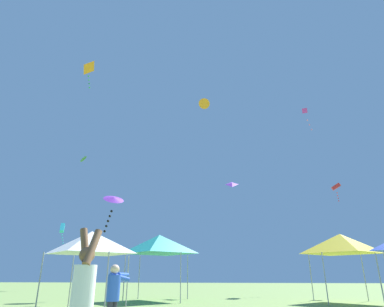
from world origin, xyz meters
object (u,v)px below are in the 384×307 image
person_watcher_blue (114,293)px  canopy_tent_yellow (341,244)px  canopy_tent_white (91,242)px  kite_cyan_box (62,229)px  canopy_tent_teal (159,244)px  kite_magenta_box (305,111)px  kite_red_box (336,187)px  kite_orange_delta (204,103)px  kite_orange_diamond (89,69)px  kite_purple_delta (113,200)px  kite_lime_delta (83,159)px  person_flyer_white (83,293)px  kite_purple_diamond (232,184)px

person_watcher_blue → canopy_tent_yellow: size_ratio=0.46×
canopy_tent_white → kite_cyan_box: bearing=120.8°
canopy_tent_teal → kite_magenta_box: size_ratio=1.18×
canopy_tent_teal → canopy_tent_yellow: bearing=-2.6°
kite_red_box → kite_orange_delta: kite_orange_delta is taller
kite_orange_delta → kite_orange_diamond: kite_orange_diamond is taller
kite_magenta_box → canopy_tent_teal: bearing=-132.2°
person_watcher_blue → kite_purple_delta: 14.72m
person_watcher_blue → kite_lime_delta: size_ratio=1.71×
person_flyer_white → kite_orange_diamond: bearing=117.7°
kite_red_box → kite_purple_delta: kite_red_box is taller
kite_lime_delta → kite_orange_diamond: kite_orange_diamond is taller
canopy_tent_yellow → kite_orange_diamond: 26.48m
canopy_tent_teal → kite_purple_delta: bearing=159.7°
canopy_tent_teal → kite_orange_delta: bearing=66.5°
canopy_tent_yellow → kite_magenta_box: kite_magenta_box is taller
canopy_tent_white → kite_lime_delta: kite_lime_delta is taller
kite_lime_delta → kite_purple_delta: bearing=-53.2°
person_watcher_blue → kite_orange_delta: size_ratio=1.59×
person_flyer_white → kite_magenta_box: kite_magenta_box is taller
kite_lime_delta → canopy_tent_teal: bearing=-45.4°
canopy_tent_teal → kite_purple_diamond: (4.69, 6.54, 5.43)m
canopy_tent_teal → kite_orange_diamond: kite_orange_diamond is taller
person_watcher_blue → kite_lime_delta: bearing=118.3°
kite_magenta_box → kite_red_box: bearing=-94.2°
person_watcher_blue → kite_purple_diamond: bearing=79.3°
kite_orange_diamond → kite_magenta_box: size_ratio=0.81×
canopy_tent_teal → kite_red_box: kite_red_box is taller
person_flyer_white → kite_purple_delta: 17.79m
canopy_tent_teal → kite_orange_delta: (2.51, 5.77, 12.80)m
canopy_tent_teal → kite_cyan_box: kite_cyan_box is taller
person_flyer_white → kite_purple_diamond: bearing=82.5°
kite_purple_diamond → kite_orange_diamond: bearing=-175.2°
person_flyer_white → person_watcher_blue: bearing=100.3°
person_watcher_blue → kite_magenta_box: 34.74m
kite_red_box → kite_lime_delta: bearing=169.9°
kite_cyan_box → kite_purple_delta: bearing=-51.2°
canopy_tent_yellow → kite_purple_delta: bearing=172.7°
kite_cyan_box → kite_red_box: (26.54, -6.75, 2.09)m
canopy_tent_yellow → kite_red_box: kite_red_box is taller
kite_cyan_box → kite_purple_delta: kite_purple_delta is taller
kite_purple_diamond → kite_orange_delta: bearing=-160.7°
kite_lime_delta → kite_magenta_box: (24.61, 4.11, 6.42)m
kite_orange_diamond → kite_purple_delta: bearing=-38.5°
person_watcher_blue → kite_orange_diamond: size_ratio=0.65×
kite_orange_delta → kite_orange_diamond: 12.04m
person_flyer_white → kite_orange_diamond: size_ratio=0.86×
canopy_tent_teal → kite_lime_delta: 18.36m
person_watcher_blue → kite_cyan_box: 29.45m
canopy_tent_white → kite_orange_delta: (4.39, 11.56, 13.20)m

